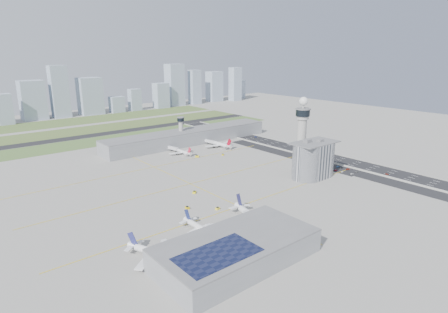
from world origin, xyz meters
TOP-DOWN VIEW (x-y plane):
  - ground at (0.00, 0.00)m, footprint 1000.00×1000.00m
  - grass_strip_0 at (-20.00, 225.00)m, footprint 480.00×50.00m
  - grass_strip_1 at (-20.00, 300.00)m, footprint 480.00×60.00m
  - grass_strip_2 at (-20.00, 380.00)m, footprint 480.00×70.00m
  - runway at (-20.00, 262.00)m, footprint 480.00×22.00m
  - highway at (115.00, 0.00)m, footprint 28.00×500.00m
  - barrier_left at (101.00, 0.00)m, footprint 0.60×500.00m
  - barrier_right at (129.00, 0.00)m, footprint 0.60×500.00m
  - landside_road at (90.00, -10.00)m, footprint 18.00×260.00m
  - parking_lot at (88.00, -22.00)m, footprint 20.00×44.00m
  - taxiway_line_h_0 at (-40.00, -30.00)m, footprint 260.00×0.60m
  - taxiway_line_h_1 at (-40.00, 30.00)m, footprint 260.00×0.60m
  - taxiway_line_h_2 at (-40.00, 90.00)m, footprint 260.00×0.60m
  - taxiway_line_v at (-40.00, 30.00)m, footprint 0.60×260.00m
  - control_tower at (72.00, 8.00)m, footprint 14.00×14.00m
  - secondary_tower at (30.00, 150.00)m, footprint 8.60×8.60m
  - admin_building at (51.99, -22.00)m, footprint 42.00×24.00m
  - terminal_pier at (40.00, 148.00)m, footprint 210.00×32.00m
  - near_terminal at (-88.07, -82.02)m, footprint 84.00×42.00m
  - airplane_near_a at (-118.40, -54.73)m, footprint 45.10×48.40m
  - airplane_near_b at (-83.68, -47.02)m, footprint 31.34×36.71m
  - airplane_near_c at (-50.37, -55.45)m, footprint 47.32×52.24m
  - airplane_far_a at (5.78, 113.93)m, footprint 30.80×35.72m
  - airplane_far_b at (55.51, 113.22)m, footprint 37.95×44.08m
  - jet_bridge_near_0 at (-113.00, -61.00)m, footprint 5.39×14.31m
  - jet_bridge_near_1 at (-83.00, -61.00)m, footprint 5.39×14.31m
  - jet_bridge_near_2 at (-53.00, -61.00)m, footprint 5.39×14.31m
  - jet_bridge_far_0 at (2.00, 132.00)m, footprint 5.39×14.31m
  - jet_bridge_far_1 at (52.00, 132.00)m, footprint 5.39×14.31m
  - tug_0 at (-79.99, -44.90)m, footprint 3.92×3.88m
  - tug_1 at (-54.77, -24.62)m, footprint 3.28×2.47m
  - tug_2 at (-70.17, -10.40)m, footprint 2.62×3.49m
  - tug_3 at (-49.45, 10.55)m, footprint 3.95×3.83m
  - tug_4 at (11.17, 92.08)m, footprint 4.43×4.14m
  - tug_5 at (36.24, 80.88)m, footprint 3.38×3.31m
  - car_lot_0 at (83.84, -40.62)m, footprint 3.94×1.80m
  - car_lot_1 at (82.44, -31.91)m, footprint 3.58×1.63m
  - car_lot_2 at (81.91, -25.30)m, footprint 4.35×2.32m
  - car_lot_3 at (82.22, -19.05)m, footprint 3.99×1.69m
  - car_lot_4 at (83.01, -10.61)m, footprint 3.99×2.00m
  - car_lot_5 at (83.51, -3.82)m, footprint 4.03×1.63m
  - car_lot_6 at (92.58, -40.07)m, footprint 4.11×2.12m
  - car_lot_7 at (93.25, -30.55)m, footprint 4.55×2.39m
  - car_lot_8 at (93.07, -24.39)m, footprint 3.41×1.77m
  - car_lot_9 at (92.67, -20.25)m, footprint 3.98×1.51m
  - car_lot_10 at (92.25, -10.84)m, footprint 4.39×2.18m
  - car_lot_11 at (93.04, -6.86)m, footprint 3.85×1.70m
  - car_hw_0 at (107.03, -60.41)m, footprint 1.81×3.62m
  - car_hw_1 at (114.04, 39.21)m, footprint 1.43×3.94m
  - car_hw_2 at (122.16, 119.88)m, footprint 2.30×4.33m
  - car_hw_4 at (107.01, 182.07)m, footprint 1.55×3.45m
  - skyline_bldg_6 at (-102.68, 417.90)m, footprint 20.04×16.03m
  - skyline_bldg_7 at (-59.44, 436.89)m, footprint 35.76×28.61m
  - skyline_bldg_8 at (-19.42, 431.56)m, footprint 26.33×21.06m
  - skyline_bldg_9 at (30.27, 432.32)m, footprint 36.96×29.57m
  - skyline_bldg_10 at (73.27, 423.68)m, footprint 23.01×18.41m
  - skyline_bldg_11 at (108.28, 423.34)m, footprint 20.22×16.18m
  - skyline_bldg_12 at (162.17, 421.29)m, footprint 26.14×20.92m
  - skyline_bldg_13 at (201.27, 433.27)m, footprint 32.26×25.81m
  - skyline_bldg_14 at (244.74, 426.38)m, footprint 21.59×17.28m
  - skyline_bldg_15 at (302.83, 435.54)m, footprint 30.25×24.20m
  - skyline_bldg_16 at (345.49, 415.96)m, footprint 23.04×18.43m
  - skyline_bldg_17 at (382.05, 443.29)m, footprint 22.64×18.11m

SIDE VIEW (x-z plane):
  - ground at x=0.00m, z-range 0.00..0.00m
  - taxiway_line_h_0 at x=-40.00m, z-range 0.00..0.01m
  - taxiway_line_h_1 at x=-40.00m, z-range 0.00..0.01m
  - taxiway_line_h_2 at x=-40.00m, z-range 0.00..0.01m
  - taxiway_line_v at x=-40.00m, z-range 0.00..0.01m
  - grass_strip_0 at x=-20.00m, z-range 0.00..0.08m
  - grass_strip_1 at x=-20.00m, z-range 0.00..0.08m
  - grass_strip_2 at x=-20.00m, z-range 0.00..0.08m
  - landside_road at x=90.00m, z-range 0.00..0.08m
  - highway at x=115.00m, z-range 0.00..0.10m
  - parking_lot at x=88.00m, z-range 0.00..0.10m
  - runway at x=-20.00m, z-range 0.01..0.11m
  - car_lot_11 at x=93.04m, z-range 0.00..1.10m
  - car_lot_8 at x=93.07m, z-range 0.00..1.11m
  - car_lot_6 at x=92.58m, z-range 0.00..1.11m
  - car_lot_1 at x=82.44m, z-range 0.00..1.14m
  - car_hw_4 at x=107.01m, z-range 0.00..1.15m
  - car_lot_3 at x=82.22m, z-range 0.00..1.15m
  - car_hw_2 at x=122.16m, z-range 0.00..1.16m
  - car_lot_2 at x=81.91m, z-range 0.00..1.16m
  - car_hw_0 at x=107.03m, z-range 0.00..1.19m
  - car_lot_10 at x=92.25m, z-range 0.00..1.20m
  - barrier_left at x=101.00m, z-range 0.00..1.20m
  - barrier_right at x=129.00m, z-range 0.00..1.20m
  - car_lot_7 at x=93.25m, z-range 0.00..1.26m
  - car_hw_1 at x=114.04m, z-range 0.00..1.29m
  - car_lot_9 at x=92.67m, z-range 0.00..1.30m
  - car_lot_5 at x=83.51m, z-range 0.00..1.30m
  - car_lot_4 at x=83.01m, z-range 0.00..1.31m
  - car_lot_0 at x=83.84m, z-range 0.00..1.31m
  - tug_5 at x=36.24m, z-range 0.00..1.63m
  - tug_1 at x=-54.77m, z-range 0.00..1.76m
  - tug_2 at x=-70.17m, z-range 0.00..1.88m
  - tug_0 at x=-79.99m, z-range 0.00..1.90m
  - tug_3 at x=-49.45m, z-range 0.00..1.90m
  - tug_4 at x=11.17m, z-range 0.00..2.12m
  - jet_bridge_near_0 at x=-113.00m, z-range 0.00..5.70m
  - jet_bridge_near_1 at x=-83.00m, z-range 0.00..5.70m
  - jet_bridge_near_2 at x=-53.00m, z-range 0.00..5.70m
  - jet_bridge_far_0 at x=2.00m, z-range 0.00..5.70m
  - jet_bridge_far_1 at x=52.00m, z-range 0.00..5.70m
  - airplane_far_a at x=5.78m, z-range 0.00..9.63m
  - airplane_near_b at x=-83.68m, z-range 0.00..10.17m
  - airplane_near_a at x=-118.40m, z-range 0.00..10.91m
  - airplane_far_b at x=55.51m, z-range 0.00..11.94m
  - airplane_near_c at x=-50.37m, z-range 0.00..12.48m
  - near_terminal at x=-88.07m, z-range -0.07..12.93m
  - terminal_pier at x=40.00m, z-range 0.00..15.80m
  - skyline_bldg_10 at x=73.27m, z-range 0.00..27.75m
  - admin_building at x=51.99m, z-range -1.45..32.05m
  - secondary_tower at x=30.00m, z-range 2.85..34.75m
  - skyline_bldg_11 at x=108.28m, z-range 0.00..38.97m
  - skyline_bldg_17 at x=382.05m, z-range 0.00..41.06m
  - skyline_bldg_6 at x=-102.68m, z-range 0.00..45.20m
  - skyline_bldg_12 at x=162.17m, z-range 0.00..46.89m
  - skyline_bldg_7 at x=-59.44m, z-range 0.00..61.22m
  - skyline_bldg_9 at x=30.27m, z-range 0.00..62.11m
  - skyline_bldg_15 at x=302.83m, z-range 0.00..63.40m
  - skyline_bldg_14 at x=244.74m, z-range 0.00..68.75m
  - control_tower at x=72.00m, z-range 2.79..67.29m
  - skyline_bldg_16 at x=345.49m, z-range 0.00..71.56m
  - skyline_bldg_13 at x=201.27m, z-range 0.00..81.20m
  - skyline_bldg_8 at x=-19.42m, z-range 0.00..83.39m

